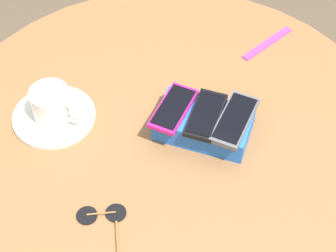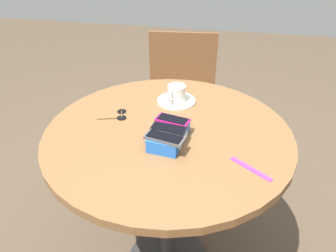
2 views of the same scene
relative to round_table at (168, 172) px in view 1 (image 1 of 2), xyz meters
The scene contains 9 objects.
round_table is the anchor object (origin of this frame).
phone_box 0.17m from the round_table, 165.52° to the right, with size 0.19×0.12×0.05m.
phone_gray 0.22m from the round_table, behind, with size 0.08×0.14×0.01m.
phone_black 0.20m from the round_table, 167.90° to the right, with size 0.07×0.12×0.01m.
phone_magenta 0.19m from the round_table, 109.16° to the right, with size 0.08×0.13×0.01m.
saucer 0.26m from the round_table, ahead, with size 0.16×0.16×0.01m, color silver.
coffee_cup 0.28m from the round_table, ahead, with size 0.10×0.08×0.07m.
lanyard_strap 0.36m from the round_table, 118.56° to the right, with size 0.15×0.02×0.00m, color purple.
sunglasses 0.26m from the round_table, 71.91° to the left, with size 0.10×0.11×0.01m.
Camera 1 is at (-0.14, 0.66, 1.61)m, focal length 60.00 mm.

